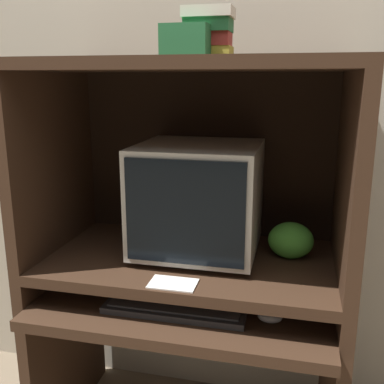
{
  "coord_description": "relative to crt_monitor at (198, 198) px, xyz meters",
  "views": [
    {
      "loc": [
        0.34,
        -1.13,
        1.34
      ],
      "look_at": [
        0.01,
        0.28,
        0.97
      ],
      "focal_mm": 42.0,
      "sensor_mm": 36.0,
      "label": 1
    }
  ],
  "objects": [
    {
      "name": "hutch_upper",
      "position": [
        -0.02,
        -0.01,
        0.24
      ],
      "size": [
        1.04,
        0.57,
        0.66
      ],
      "color": "#382316",
      "rests_on": "desk_monitor_shelf"
    },
    {
      "name": "wall_back",
      "position": [
        -0.02,
        0.3,
        0.36
      ],
      "size": [
        6.0,
        0.06,
        2.6
      ],
      "color": "#B2A893",
      "rests_on": "ground_plane"
    },
    {
      "name": "desk_base",
      "position": [
        -0.02,
        -0.1,
        -0.54
      ],
      "size": [
        1.04,
        0.64,
        0.63
      ],
      "color": "#382316",
      "rests_on": "ground_plane"
    },
    {
      "name": "storage_box",
      "position": [
        -0.02,
        -0.07,
        0.51
      ],
      "size": [
        0.14,
        0.12,
        0.1
      ],
      "color": "#236638",
      "rests_on": "hutch_upper"
    },
    {
      "name": "snack_bag",
      "position": [
        0.32,
        0.02,
        -0.14
      ],
      "size": [
        0.15,
        0.12,
        0.13
      ],
      "color": "green",
      "rests_on": "desk_monitor_shelf"
    },
    {
      "name": "paper_card",
      "position": [
        -0.01,
        -0.27,
        -0.2
      ],
      "size": [
        0.14,
        0.09,
        0.0
      ],
      "color": "white",
      "rests_on": "desk_monitor_shelf"
    },
    {
      "name": "book_stack",
      "position": [
        0.03,
        0.01,
        0.54
      ],
      "size": [
        0.16,
        0.12,
        0.16
      ],
      "color": "gold",
      "rests_on": "hutch_upper"
    },
    {
      "name": "mouse",
      "position": [
        0.27,
        -0.22,
        -0.3
      ],
      "size": [
        0.07,
        0.05,
        0.03
      ],
      "color": "#B7B7B7",
      "rests_on": "desk_base"
    },
    {
      "name": "desk_monitor_shelf",
      "position": [
        -0.02,
        -0.04,
        -0.23
      ],
      "size": [
        1.04,
        0.57,
        0.12
      ],
      "color": "#382316",
      "rests_on": "desk_base"
    },
    {
      "name": "crt_monitor",
      "position": [
        0.0,
        0.0,
        0.0
      ],
      "size": [
        0.41,
        0.41,
        0.39
      ],
      "color": "beige",
      "rests_on": "desk_monitor_shelf"
    },
    {
      "name": "keyboard",
      "position": [
        -0.02,
        -0.22,
        -0.3
      ],
      "size": [
        0.45,
        0.15,
        0.03
      ],
      "color": "#2D2D30",
      "rests_on": "desk_base"
    }
  ]
}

